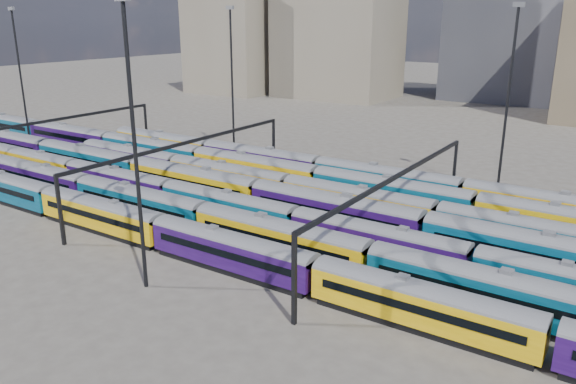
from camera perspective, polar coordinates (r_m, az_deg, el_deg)
The scene contains 15 objects.
ground at distance 66.90m, azimuth 2.77°, elevation -3.51°, with size 500.00×500.00×0.00m, color #45403A.
rake_0 at distance 54.85m, azimuth -5.77°, elevation -5.64°, with size 133.81×2.80×4.70m.
rake_1 at distance 63.24m, azimuth -8.58°, elevation -2.40°, with size 122.37×2.98×5.02m.
rake_2 at distance 73.56m, azimuth -11.99°, elevation 0.12°, with size 115.68×2.82×4.74m.
rake_3 at distance 64.80m, azimuth 4.67°, elevation -1.60°, with size 152.25×3.18×5.36m.
rake_4 at distance 65.31m, azimuth 14.90°, elevation -2.20°, with size 120.60×2.94×4.95m.
rake_5 at distance 82.75m, azimuth -3.44°, elevation 2.60°, with size 150.13×3.14×5.29m.
rake_6 at distance 74.43m, azimuth 17.37°, elevation 0.10°, with size 127.20×3.10×5.23m.
gantry_0 at distance 99.42m, azimuth -22.87°, elevation 6.14°, with size 0.35×40.35×8.03m.
gantry_1 at distance 76.63m, azimuth -10.12°, elevation 4.25°, with size 0.35×40.35×8.03m.
gantry_2 at distance 60.51m, azimuth 11.01°, elevation 0.69°, with size 0.35×40.35×8.03m.
mast_1 at distance 98.33m, azimuth -5.71°, elevation 11.53°, with size 1.40×0.50×25.60m.
mast_2 at distance 49.66m, azimuth -15.37°, elevation 5.31°, with size 1.40×0.50×25.60m.
mast_3 at distance 80.21m, azimuth 21.48°, elevation 9.13°, with size 1.40×0.50×25.60m.
mast_6 at distance 119.54m, azimuth -25.57°, elevation 10.98°, with size 1.40×0.50×25.60m.
Camera 1 is at (31.85, -53.80, 23.81)m, focal length 35.00 mm.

